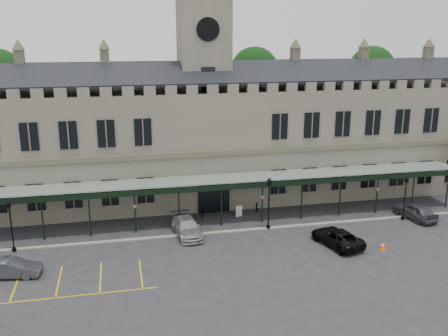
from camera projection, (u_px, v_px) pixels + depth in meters
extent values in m
plane|color=#29292C|center=(240.00, 258.00, 40.58)|extent=(140.00, 140.00, 0.00)
cube|color=#666255|center=(205.00, 144.00, 54.06)|extent=(60.00, 10.00, 12.00)
cube|color=#504B3A|center=(214.00, 153.00, 49.13)|extent=(60.00, 0.35, 0.50)
cube|color=black|center=(208.00, 73.00, 49.63)|extent=(60.00, 4.77, 2.20)
cube|color=black|center=(200.00, 69.00, 54.34)|extent=(60.00, 4.77, 2.20)
cube|color=black|center=(214.00, 194.00, 50.35)|extent=(3.20, 0.18, 3.80)
cube|color=#666255|center=(204.00, 98.00, 52.73)|extent=(5.00, 5.00, 22.00)
cylinder|color=silver|center=(208.00, 29.00, 48.45)|extent=(2.20, 0.12, 2.20)
cylinder|color=black|center=(208.00, 29.00, 48.39)|extent=(2.30, 0.04, 2.30)
cube|color=black|center=(208.00, 81.00, 49.78)|extent=(1.40, 0.12, 2.80)
cube|color=#8C9E93|center=(217.00, 179.00, 47.97)|extent=(50.00, 4.00, 0.40)
cube|color=black|center=(222.00, 188.00, 46.15)|extent=(50.00, 0.18, 0.50)
cube|color=gray|center=(225.00, 232.00, 45.75)|extent=(60.00, 0.40, 0.12)
cylinder|color=#332314|center=(5.00, 136.00, 58.07)|extent=(0.70, 0.70, 12.00)
cylinder|color=#332314|center=(254.00, 126.00, 64.17)|extent=(0.70, 0.70, 12.00)
sphere|color=black|center=(254.00, 71.00, 62.30)|extent=(6.00, 6.00, 6.00)
cylinder|color=#332314|center=(368.00, 122.00, 67.42)|extent=(0.70, 0.70, 12.00)
sphere|color=black|center=(372.00, 69.00, 65.55)|extent=(6.00, 6.00, 6.00)
cylinder|color=black|center=(14.00, 250.00, 41.81)|extent=(0.36, 0.36, 0.30)
cylinder|color=black|center=(12.00, 229.00, 41.32)|extent=(0.12, 0.12, 3.97)
cube|color=black|center=(9.00, 205.00, 40.76)|extent=(0.28, 0.28, 0.40)
cone|color=black|center=(8.00, 201.00, 40.66)|extent=(0.44, 0.44, 0.30)
cylinder|color=black|center=(268.00, 227.00, 46.53)|extent=(0.39, 0.39, 0.32)
cylinder|color=black|center=(269.00, 207.00, 46.00)|extent=(0.13, 0.13, 4.32)
cube|color=black|center=(269.00, 183.00, 45.39)|extent=(0.30, 0.30, 0.43)
cone|color=black|center=(269.00, 179.00, 45.28)|extent=(0.47, 0.47, 0.32)
cylinder|color=black|center=(403.00, 218.00, 48.87)|extent=(0.35, 0.35, 0.29)
cylinder|color=black|center=(404.00, 201.00, 48.40)|extent=(0.12, 0.12, 3.85)
cube|color=black|center=(407.00, 180.00, 47.84)|extent=(0.27, 0.27, 0.39)
cone|color=black|center=(407.00, 177.00, 47.75)|extent=(0.42, 0.42, 0.29)
cube|color=orange|center=(382.00, 250.00, 42.00)|extent=(0.39, 0.39, 0.04)
cone|color=orange|center=(383.00, 246.00, 41.91)|extent=(0.46, 0.46, 0.73)
cylinder|color=silver|center=(383.00, 245.00, 41.89)|extent=(0.30, 0.30, 0.10)
cylinder|color=black|center=(239.00, 214.00, 49.60)|extent=(0.06, 0.06, 0.48)
cube|color=silver|center=(239.00, 211.00, 49.52)|extent=(0.67, 0.18, 1.15)
cylinder|color=black|center=(203.00, 213.00, 49.24)|extent=(0.18, 0.18, 0.99)
cylinder|color=black|center=(257.00, 207.00, 50.76)|extent=(0.17, 0.17, 0.98)
imported|color=#3D4045|center=(11.00, 268.00, 37.33)|extent=(4.49, 2.09, 1.43)
imported|color=#989A9F|center=(187.00, 227.00, 44.98)|extent=(2.71, 5.50, 1.54)
imported|color=black|center=(337.00, 237.00, 42.87)|extent=(3.72, 5.66, 1.45)
imported|color=#3D4045|center=(415.00, 211.00, 48.92)|extent=(2.76, 5.02, 1.62)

